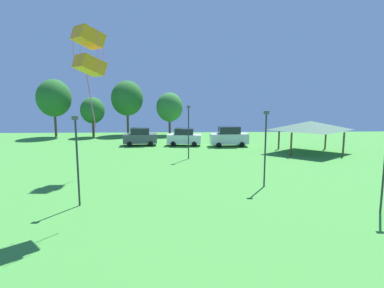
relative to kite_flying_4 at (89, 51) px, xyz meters
The scene contains 12 objects.
kite_flying_4 is the anchor object (origin of this frame).
parked_car_leftmost 26.32m from the kite_flying_4, 90.90° to the left, with size 4.41×2.29×2.27m.
parked_car_second_from_left 26.54m from the kite_flying_4, 77.95° to the left, with size 4.46×2.27×2.21m.
parked_car_third_from_left 27.52m from the kite_flying_4, 65.44° to the left, with size 4.86×2.20×2.52m.
park_pavilion 28.13m from the kite_flying_4, 44.76° to the left, with size 7.39×5.97×3.60m.
light_post_0 13.62m from the kite_flying_4, 26.86° to the left, with size 0.36×0.20×5.60m.
light_post_2 18.08m from the kite_flying_4, 70.75° to the left, with size 0.36×0.20×5.51m.
light_post_3 6.34m from the kite_flying_4, 128.81° to the left, with size 0.36×0.20×5.56m.
treeline_tree_0 36.85m from the kite_flying_4, 112.81° to the left, with size 5.11×5.11×8.69m.
treeline_tree_1 35.09m from the kite_flying_4, 104.17° to the left, with size 3.61×3.61×6.00m.
treeline_tree_2 36.32m from the kite_flying_4, 95.69° to the left, with size 5.00×5.00×8.53m.
treeline_tree_3 35.90m from the kite_flying_4, 85.01° to the left, with size 4.15×4.15×6.68m.
Camera 1 is at (-1.01, 2.61, 7.07)m, focal length 32.00 mm.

